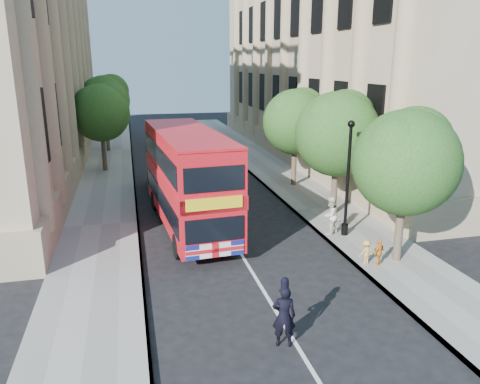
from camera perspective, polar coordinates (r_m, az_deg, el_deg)
ground at (r=15.02m, az=4.99°, el=-15.18°), size 120.00×120.00×0.00m
pavement_right at (r=25.50m, az=10.22°, el=-2.00°), size 3.50×80.00×0.12m
pavement_left at (r=23.51m, az=-16.50°, el=-3.93°), size 3.50×80.00×0.12m
building_right at (r=40.45m, az=13.58°, el=17.11°), size 12.00×38.00×18.00m
tree_right_near at (r=18.57m, az=19.67°, el=4.08°), size 4.00×4.00×6.08m
tree_right_mid at (r=23.71m, az=11.87°, el=7.48°), size 4.20×4.20×6.37m
tree_right_far at (r=29.22m, az=6.83°, el=8.92°), size 4.00×4.00×6.15m
tree_left_far at (r=34.42m, az=-16.56°, el=9.62°), size 4.00×4.00×6.30m
tree_left_back at (r=42.37m, az=-16.11°, el=11.03°), size 4.20×4.20×6.65m
lamp_post at (r=21.04m, az=12.97°, el=1.02°), size 0.32×0.32×5.16m
double_decker_bus at (r=21.90m, az=-6.39°, el=1.89°), size 3.30×9.99×4.54m
box_van at (r=28.80m, az=-8.91°, el=2.82°), size 2.24×5.02×2.82m
police_constable at (r=13.39m, az=5.37°, el=-14.83°), size 0.75×0.59×1.82m
woman_pedestrian at (r=21.46m, az=10.96°, el=-2.82°), size 1.06×1.00×1.74m
child_a at (r=18.78m, az=16.58°, el=-7.03°), size 0.66×0.54×1.05m
child_b at (r=18.78m, az=15.12°, el=-7.08°), size 0.67×0.45×0.96m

